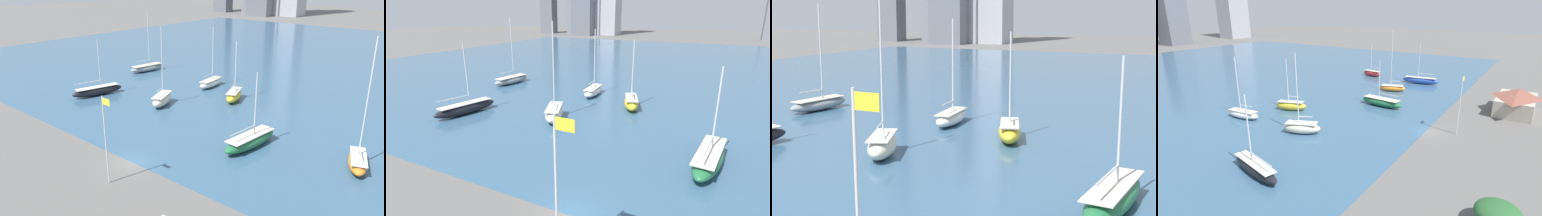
# 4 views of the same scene
# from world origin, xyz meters

# --- Properties ---
(harbor_water) EXTENTS (180.00, 140.00, 0.00)m
(harbor_water) POSITION_xyz_m (0.00, 70.00, 0.00)
(harbor_water) COLOR #385B7A
(harbor_water) RESTS_ON ground_plane
(flag_pole) EXTENTS (1.24, 0.14, 9.95)m
(flag_pole) POSITION_xyz_m (1.89, -4.69, 5.45)
(flag_pole) COLOR silver
(flag_pole) RESTS_ON ground_plane
(sailboat_green) EXTENTS (3.49, 10.06, 9.97)m
(sailboat_green) POSITION_xyz_m (8.77, 13.01, 0.94)
(sailboat_green) COLOR #236B3D
(sailboat_green) RESTS_ON harbor_water
(sailboat_white) EXTENTS (2.93, 7.51, 11.84)m
(sailboat_white) POSITION_xyz_m (-12.44, 32.13, 0.88)
(sailboat_white) COLOR white
(sailboat_white) RESTS_ON harbor_water
(sailboat_cream) EXTENTS (4.69, 6.86, 13.64)m
(sailboat_cream) POSITION_xyz_m (-12.00, 17.57, 1.09)
(sailboat_cream) COLOR beige
(sailboat_cream) RESTS_ON harbor_water
(sailboat_yellow) EXTENTS (4.35, 6.95, 10.74)m
(sailboat_yellow) POSITION_xyz_m (-3.82, 27.71, 1.02)
(sailboat_yellow) COLOR yellow
(sailboat_yellow) RESTS_ON harbor_water
(sailboat_gray) EXTENTS (3.75, 9.31, 13.60)m
(sailboat_gray) POSITION_xyz_m (-31.95, 32.83, 0.87)
(sailboat_gray) COLOR gray
(sailboat_gray) RESTS_ON harbor_water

